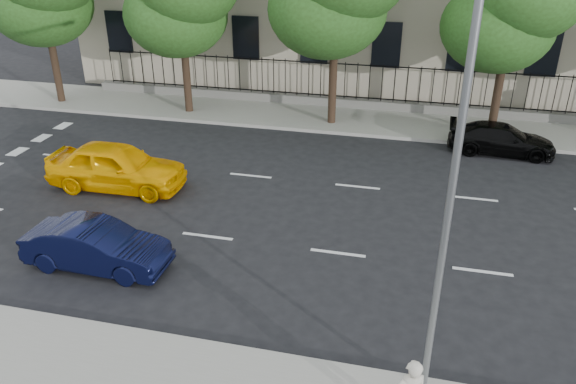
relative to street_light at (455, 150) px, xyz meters
The scene contains 8 objects.
ground 5.99m from the street_light, 144.73° to the left, with size 120.00×120.00×0.00m, color black.
far_sidewalk 16.75m from the street_light, 99.01° to the left, with size 60.00×4.00×0.15m, color gray.
lane_markings 8.67m from the street_light, 110.98° to the left, with size 49.60×4.62×0.01m, color silver, non-canonical shape.
iron_fence 18.21m from the street_light, 98.14° to the left, with size 30.00×0.50×2.20m.
street_light is the anchor object (origin of this frame).
yellow_taxi 13.41m from the street_light, 148.03° to the left, with size 1.95×4.86×1.65m, color #FFB100.
navy_sedan 10.11m from the street_light, 166.94° to the left, with size 1.40×4.01×1.32m, color black.
black_sedan 14.29m from the street_light, 78.39° to the left, with size 1.70×4.18×1.21m, color black.
Camera 1 is at (1.80, -11.15, 8.82)m, focal length 35.00 mm.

